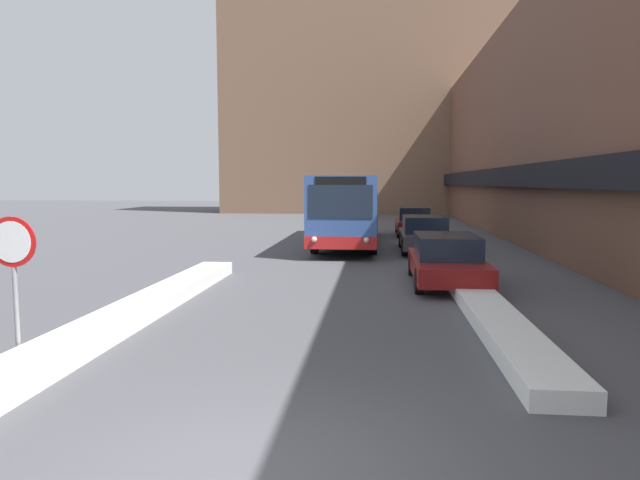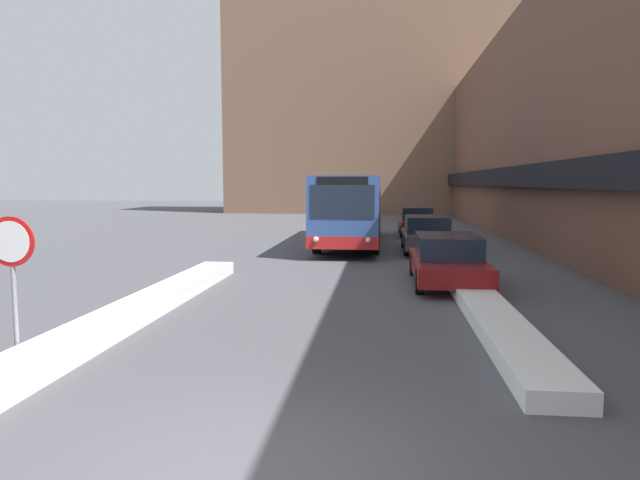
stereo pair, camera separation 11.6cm
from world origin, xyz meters
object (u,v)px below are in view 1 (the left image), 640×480
object	(u,v)px
city_bus	(349,208)
parked_car_middle	(424,234)
stop_sign	(13,258)
parked_car_front	(446,259)
parked_car_back	(413,221)

from	to	relation	value
city_bus	parked_car_middle	xyz separation A→B (m)	(3.19, -2.60, -0.93)
city_bus	stop_sign	bearing A→B (deg)	-103.00
parked_car_front	city_bus	bearing A→B (deg)	107.62
city_bus	parked_car_middle	distance (m)	4.22
city_bus	parked_car_front	bearing A→B (deg)	-72.38
parked_car_back	stop_sign	size ratio (longest dim) A/B	2.10
city_bus	parked_car_middle	bearing A→B (deg)	-39.13
city_bus	stop_sign	size ratio (longest dim) A/B	5.26
parked_car_middle	parked_car_back	distance (m)	7.34
city_bus	parked_car_back	distance (m)	5.79
parked_car_front	parked_car_middle	bearing A→B (deg)	90.00
parked_car_middle	stop_sign	size ratio (longest dim) A/B	2.01
city_bus	parked_car_back	bearing A→B (deg)	56.04
city_bus	stop_sign	world-z (taller)	city_bus
parked_car_middle	parked_car_back	world-z (taller)	parked_car_back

